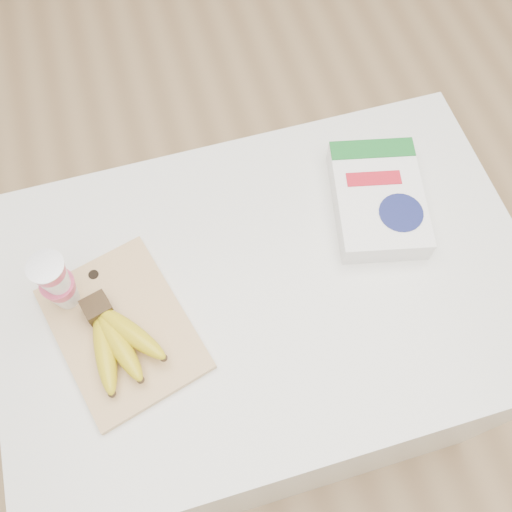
% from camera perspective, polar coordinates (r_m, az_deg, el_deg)
% --- Properties ---
extents(room, '(4.00, 4.00, 4.00)m').
position_cam_1_polar(room, '(0.64, 2.02, 17.77)').
color(room, tan).
rests_on(room, ground).
extents(table, '(1.05, 0.70, 0.79)m').
position_cam_1_polar(table, '(1.48, 0.84, -8.76)').
color(table, white).
rests_on(table, ground).
extents(cutting_board, '(0.30, 0.36, 0.02)m').
position_cam_1_polar(cutting_board, '(1.10, -13.19, -7.07)').
color(cutting_board, '#E6BA7E').
rests_on(cutting_board, table).
extents(bananas, '(0.15, 0.20, 0.06)m').
position_cam_1_polar(bananas, '(1.06, -13.80, -8.12)').
color(bananas, '#382816').
rests_on(bananas, cutting_board).
extents(yogurt_stack, '(0.07, 0.07, 0.15)m').
position_cam_1_polar(yogurt_stack, '(1.07, -19.33, -2.49)').
color(yogurt_stack, white).
rests_on(yogurt_stack, cutting_board).
extents(cereal_box, '(0.23, 0.29, 0.06)m').
position_cam_1_polar(cereal_box, '(1.19, 12.10, 5.60)').
color(cereal_box, white).
rests_on(cereal_box, table).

